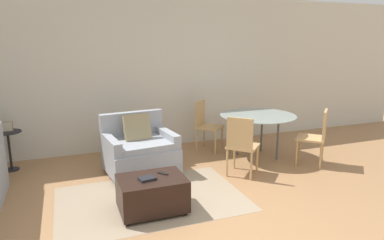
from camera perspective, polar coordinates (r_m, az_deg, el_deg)
ground_plane at (r=3.69m, az=4.59°, el=-18.77°), size 20.00×20.00×0.00m
wall_back at (r=6.27m, az=-8.10°, el=7.68°), size 12.00×0.06×2.75m
area_rug at (r=4.45m, az=-6.76°, el=-12.90°), size 2.29×1.54×0.01m
armchair at (r=5.20m, az=-8.78°, el=-4.99°), size 1.08×0.96×0.89m
ottoman at (r=4.08m, az=-6.68°, el=-11.97°), size 0.76×0.56×0.41m
book_stack at (r=3.95m, az=-7.47°, el=-9.64°), size 0.20×0.16×0.03m
tv_remote_primary at (r=4.10m, az=-4.89°, el=-8.85°), size 0.11×0.14×0.01m
side_table at (r=5.90m, az=-28.22°, el=-3.48°), size 0.39×0.39×0.61m
picture_frame at (r=5.83m, az=-28.50°, el=-0.99°), size 0.17×0.06×0.15m
dining_table at (r=5.85m, az=10.90°, el=0.22°), size 1.27×1.27×0.74m
dining_chair_near_left at (r=4.99m, az=8.23°, el=-3.71°), size 0.59×0.59×0.90m
dining_chair_near_right at (r=5.75m, az=20.11°, el=-2.15°), size 0.59×0.59×0.90m
dining_chair_far_left at (r=6.17m, az=2.20°, el=-0.37°), size 0.59×0.59×0.90m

